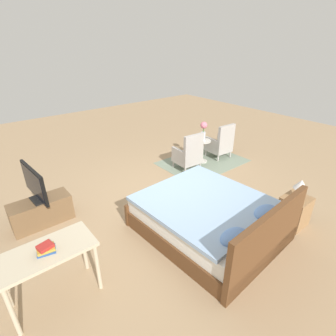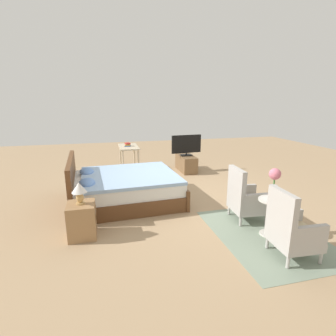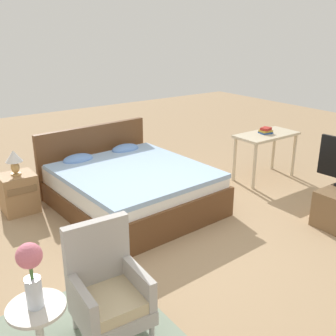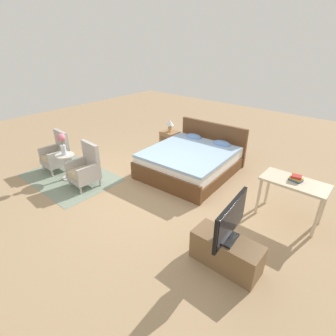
{
  "view_description": "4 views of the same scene",
  "coord_description": "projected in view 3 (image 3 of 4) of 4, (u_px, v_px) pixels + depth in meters",
  "views": [
    {
      "loc": [
        2.6,
        3.36,
        2.85
      ],
      "look_at": [
        -0.07,
        0.07,
        0.77
      ],
      "focal_mm": 28.0,
      "sensor_mm": 36.0,
      "label": 1
    },
    {
      "loc": [
        -5.16,
        1.51,
        2.01
      ],
      "look_at": [
        0.16,
        0.17,
        0.59
      ],
      "focal_mm": 28.0,
      "sensor_mm": 36.0,
      "label": 2
    },
    {
      "loc": [
        -2.53,
        -3.17,
        2.35
      ],
      "look_at": [
        -0.02,
        0.3,
        0.8
      ],
      "focal_mm": 42.0,
      "sensor_mm": 36.0,
      "label": 3
    },
    {
      "loc": [
        3.1,
        -3.4,
        2.89
      ],
      "look_at": [
        0.13,
        0.08,
        0.57
      ],
      "focal_mm": 28.0,
      "sensor_mm": 36.0,
      "label": 4
    }
  ],
  "objects": [
    {
      "name": "flower_vase",
      "position": [
        31.0,
        269.0,
        2.54
      ],
      "size": [
        0.17,
        0.17,
        0.48
      ],
      "color": "silver",
      "rests_on": "side_table"
    },
    {
      "name": "vanity_desk",
      "position": [
        266.0,
        141.0,
        6.25
      ],
      "size": [
        1.04,
        0.52,
        0.75
      ],
      "color": "beige",
      "rests_on": "ground_plane"
    },
    {
      "name": "bed",
      "position": [
        129.0,
        186.0,
        5.36
      ],
      "size": [
        1.91,
        2.19,
        0.96
      ],
      "color": "brown",
      "rests_on": "ground_plane"
    },
    {
      "name": "armchair_by_window_right",
      "position": [
        108.0,
        291.0,
        3.1
      ],
      "size": [
        0.57,
        0.57,
        0.92
      ],
      "color": "#ADA8A3",
      "rests_on": "floor_rug"
    },
    {
      "name": "nightstand",
      "position": [
        19.0,
        193.0,
        5.22
      ],
      "size": [
        0.44,
        0.41,
        0.53
      ],
      "color": "#997047",
      "rests_on": "ground_plane"
    },
    {
      "name": "side_table",
      "position": [
        40.0,
        332.0,
        2.71
      ],
      "size": [
        0.4,
        0.4,
        0.58
      ],
      "color": "beige",
      "rests_on": "ground_plane"
    },
    {
      "name": "book_stack",
      "position": [
        266.0,
        131.0,
        6.22
      ],
      "size": [
        0.22,
        0.19,
        0.1
      ],
      "color": "#284C8E",
      "rests_on": "vanity_desk"
    },
    {
      "name": "ground_plane",
      "position": [
        185.0,
        239.0,
        4.61
      ],
      "size": [
        16.0,
        16.0,
        0.0
      ],
      "primitive_type": "plane",
      "color": "#A38460"
    },
    {
      "name": "table_lamp",
      "position": [
        14.0,
        159.0,
        5.06
      ],
      "size": [
        0.22,
        0.22,
        0.33
      ],
      "color": "tan",
      "rests_on": "nightstand"
    }
  ]
}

